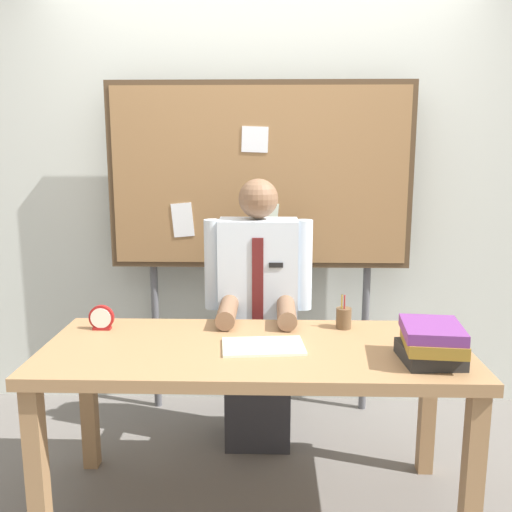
# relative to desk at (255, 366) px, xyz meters

# --- Properties ---
(ground_plane) EXTENTS (12.00, 12.00, 0.00)m
(ground_plane) POSITION_rel_desk_xyz_m (0.00, 0.00, -0.66)
(ground_plane) COLOR slate
(back_wall) EXTENTS (6.40, 0.08, 2.70)m
(back_wall) POSITION_rel_desk_xyz_m (0.00, 1.15, 0.69)
(back_wall) COLOR silver
(back_wall) RESTS_ON ground_plane
(desk) EXTENTS (1.77, 0.73, 0.75)m
(desk) POSITION_rel_desk_xyz_m (0.00, 0.00, 0.00)
(desk) COLOR #9E754C
(desk) RESTS_ON ground_plane
(person) EXTENTS (0.55, 0.56, 1.42)m
(person) POSITION_rel_desk_xyz_m (0.00, 0.57, -0.00)
(person) COLOR #2D2D33
(person) RESTS_ON ground_plane
(bulletin_board) EXTENTS (1.71, 0.09, 1.93)m
(bulletin_board) POSITION_rel_desk_xyz_m (-0.00, 0.95, 0.73)
(bulletin_board) COLOR #4C3823
(bulletin_board) RESTS_ON ground_plane
(book_stack) EXTENTS (0.25, 0.29, 0.15)m
(book_stack) POSITION_rel_desk_xyz_m (0.69, -0.16, 0.17)
(book_stack) COLOR #262626
(book_stack) RESTS_ON desk
(open_notebook) EXTENTS (0.36, 0.25, 0.01)m
(open_notebook) POSITION_rel_desk_xyz_m (0.04, -0.02, 0.10)
(open_notebook) COLOR silver
(open_notebook) RESTS_ON desk
(desk_clock) EXTENTS (0.11, 0.04, 0.11)m
(desk_clock) POSITION_rel_desk_xyz_m (-0.70, 0.20, 0.14)
(desk_clock) COLOR maroon
(desk_clock) RESTS_ON desk
(pen_holder) EXTENTS (0.07, 0.07, 0.16)m
(pen_holder) POSITION_rel_desk_xyz_m (0.40, 0.25, 0.14)
(pen_holder) COLOR brown
(pen_holder) RESTS_ON desk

